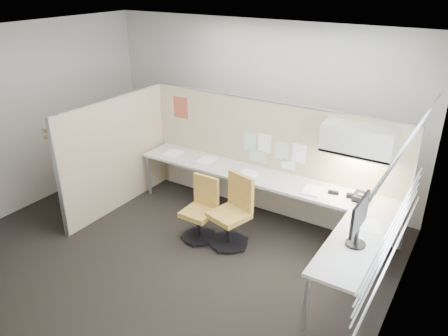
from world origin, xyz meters
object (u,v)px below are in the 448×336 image
Objects in this scene: chair_left at (233,214)px; phone at (361,197)px; desk at (276,193)px; monitor at (359,219)px; chair_right at (201,211)px.

chair_left reaches higher than phone.
desk is 1.15m from phone.
desk is 4.05× the size of chair_left.
phone is at bearing 13.86° from monitor.
desk is at bearing 42.02° from chair_right.
phone is at bearing 42.78° from chair_left.
chair_left is 1.76× the size of monitor.
desk is at bearing 75.43° from chair_left.
chair_left is at bearing 13.11° from chair_right.
monitor reaches higher than chair_left.
chair_left is 0.47m from chair_right.
monitor reaches higher than desk.
monitor is at bearing -32.19° from desk.
chair_right is at bearing -138.33° from desk.
chair_right is 2.26m from monitor.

